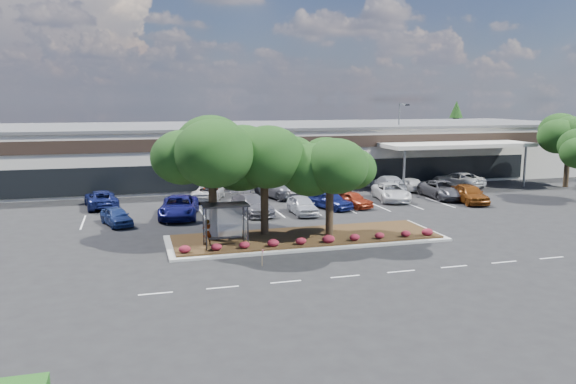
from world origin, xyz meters
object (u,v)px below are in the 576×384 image
object	(u,v)px
light_pole	(399,146)
survey_stake	(262,255)
car_0	(116,216)
car_1	(179,207)

from	to	relation	value
light_pole	survey_stake	xyz separation A→B (m)	(-22.81, -28.98, -3.22)
survey_stake	car_0	world-z (taller)	car_0
car_0	car_1	bearing A→B (deg)	0.57
survey_stake	car_0	distance (m)	15.04
light_pole	car_0	xyz separation A→B (m)	(-30.74, -16.20, -3.15)
light_pole	car_1	bearing A→B (deg)	-150.73
car_1	car_0	bearing A→B (deg)	-151.59
survey_stake	car_1	distance (m)	14.72
survey_stake	car_1	bearing A→B (deg)	102.98
survey_stake	car_1	xyz separation A→B (m)	(-3.30, 14.34, 0.24)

